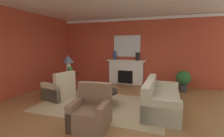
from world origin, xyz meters
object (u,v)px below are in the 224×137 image
Objects in this scene: sofa at (160,100)px; potted_plant at (183,79)px; vase_mantel_left at (115,55)px; fireplace at (126,73)px; side_table at (69,81)px; mantel_mirror at (127,46)px; vase_on_side_table at (70,71)px; armchair_facing_fireplace at (91,113)px; armchair_near_window at (60,90)px; table_lamp at (68,60)px; vase_mantel_right at (138,56)px; coffee_table at (101,94)px.

sofa is 2.32m from potted_plant.
vase_mantel_left is at bearing 129.75° from sofa.
fireplace reaches higher than side_table.
mantel_mirror is at bearing 120.63° from sofa.
armchair_facing_fireplace is at bearing -48.05° from vase_on_side_table.
armchair_near_window reaches higher than potted_plant.
mantel_mirror is 2.81m from table_lamp.
sofa is 7.28× the size of vase_on_side_table.
mantel_mirror is 0.74m from vase_mantel_right.
vase_mantel_left is at bearing 60.58° from vase_on_side_table.
side_table is at bearing 132.52° from armchair_facing_fireplace.
vase_on_side_table is at bearing 168.24° from sofa.
potted_plant is (2.45, -0.57, -0.05)m from fireplace.
coffee_table is (-0.00, -2.97, -0.20)m from fireplace.
vase_mantel_left is at bearing -174.88° from fireplace.
side_table is at bearing 166.87° from sofa.
sofa reaches higher than potted_plant.
armchair_facing_fireplace is at bearing -86.12° from mantel_mirror.
fireplace is at bearing -90.00° from mantel_mirror.
sofa is at bearing -108.55° from potted_plant.
fireplace is 1.89× the size of armchair_facing_fireplace.
armchair_near_window is 1.37× the size of side_table.
potted_plant is at bearing -13.12° from fireplace.
vase_mantel_right is at bearing 38.41° from side_table.
table_lamp is at bearing 150.73° from coffee_table.
table_lamp is at bearing -124.18° from vase_mantel_left.
fireplace is at bearing 174.88° from vase_mantel_right.
fireplace is 2.57× the size of side_table.
vase_mantel_left is at bearing 100.64° from coffee_table.
sofa is at bearing 2.55° from armchair_near_window.
side_table is 2.47m from vase_mantel_left.
vase_mantel_left is (-0.55, -0.05, 0.80)m from fireplace.
side_table is at bearing -162.26° from potted_plant.
vase_mantel_right is at bearing 86.57° from armchair_facing_fireplace.
vase_mantel_left is 1.42× the size of vase_on_side_table.
armchair_facing_fireplace is at bearing -47.48° from table_lamp.
vase_mantel_right reaches higher than potted_plant.
side_table reaches higher than coffee_table.
vase_mantel_right reaches higher than fireplace.
side_table is at bearing 150.73° from coffee_table.
armchair_facing_fireplace is 3.29× the size of vase_on_side_table.
vase_mantel_right reaches higher than sofa.
side_table is (-1.83, 1.03, 0.06)m from coffee_table.
mantel_mirror is at bearing 162.82° from vase_mantel_right.
side_table is at bearing -131.67° from mantel_mirror.
mantel_mirror is at bearing 62.80° from armchair_near_window.
table_lamp is 2.08× the size of vase_mantel_right.
sofa is at bearing -58.29° from fireplace.
fireplace is 0.86× the size of sofa.
armchair_near_window is 3.32× the size of vase_on_side_table.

